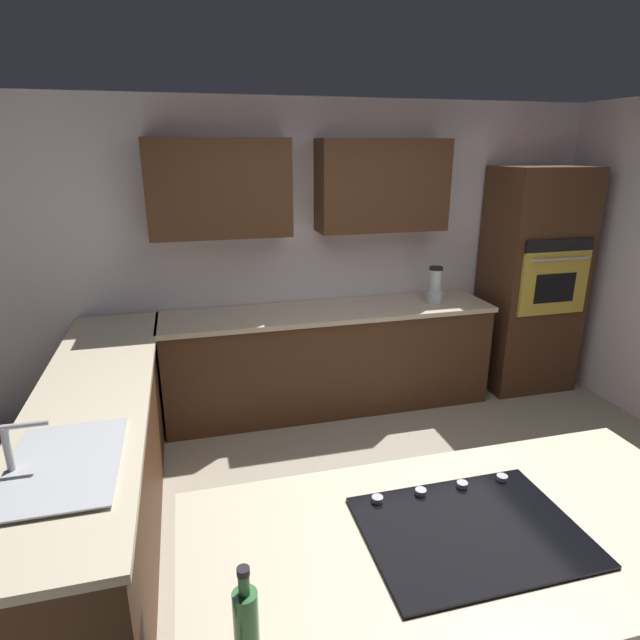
{
  "coord_description": "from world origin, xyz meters",
  "views": [
    {
      "loc": [
        1.25,
        2.37,
        2.2
      ],
      "look_at": [
        0.39,
        -0.93,
        1.08
      ],
      "focal_mm": 29.44,
      "sensor_mm": 36.0,
      "label": 1
    }
  ],
  "objects_px": {
    "cooktop": "(471,529)",
    "wall_oven": "(531,281)",
    "sink_unit": "(62,464)",
    "oil_bottle": "(246,625)",
    "blender": "(435,288)"
  },
  "relations": [
    {
      "from": "cooktop",
      "to": "blender",
      "type": "bearing_deg",
      "value": -113.79
    },
    {
      "from": "wall_oven",
      "to": "blender",
      "type": "relative_size",
      "value": 6.32
    },
    {
      "from": "sink_unit",
      "to": "oil_bottle",
      "type": "height_order",
      "value": "oil_bottle"
    },
    {
      "from": "oil_bottle",
      "to": "blender",
      "type": "bearing_deg",
      "value": -124.01
    },
    {
      "from": "cooktop",
      "to": "blender",
      "type": "height_order",
      "value": "blender"
    },
    {
      "from": "cooktop",
      "to": "oil_bottle",
      "type": "relative_size",
      "value": 2.48
    },
    {
      "from": "cooktop",
      "to": "blender",
      "type": "relative_size",
      "value": 2.34
    },
    {
      "from": "sink_unit",
      "to": "cooktop",
      "type": "height_order",
      "value": "sink_unit"
    },
    {
      "from": "cooktop",
      "to": "oil_bottle",
      "type": "xyz_separation_m",
      "value": [
        0.83,
        0.3,
        0.12
      ]
    },
    {
      "from": "oil_bottle",
      "to": "cooktop",
      "type": "bearing_deg",
      "value": -160.39
    },
    {
      "from": "sink_unit",
      "to": "oil_bottle",
      "type": "bearing_deg",
      "value": 121.09
    },
    {
      "from": "wall_oven",
      "to": "oil_bottle",
      "type": "relative_size",
      "value": 6.71
    },
    {
      "from": "cooktop",
      "to": "oil_bottle",
      "type": "height_order",
      "value": "oil_bottle"
    },
    {
      "from": "cooktop",
      "to": "wall_oven",
      "type": "bearing_deg",
      "value": -128.7
    },
    {
      "from": "sink_unit",
      "to": "cooktop",
      "type": "distance_m",
      "value": 1.69
    }
  ]
}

